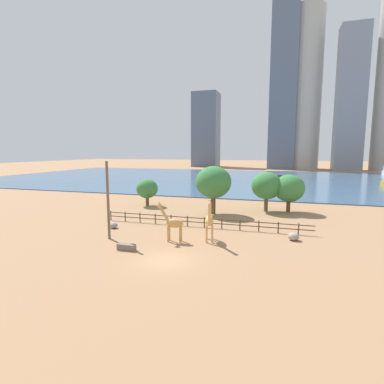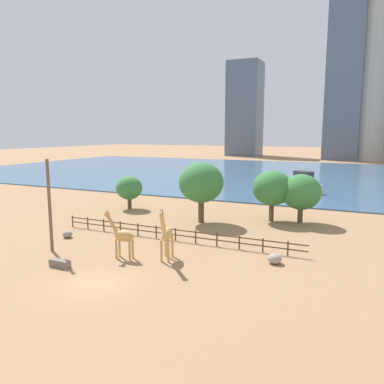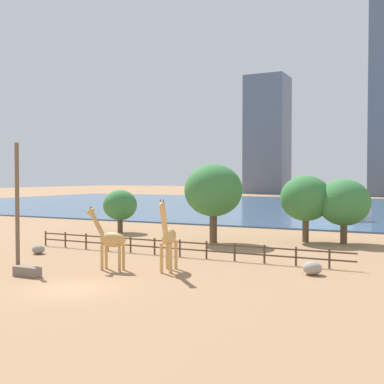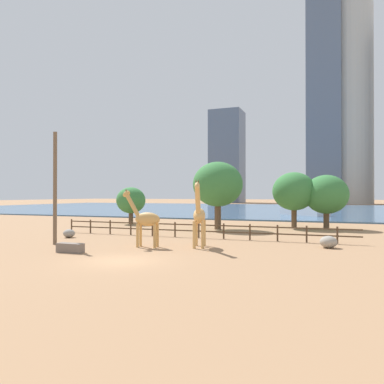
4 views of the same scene
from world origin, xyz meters
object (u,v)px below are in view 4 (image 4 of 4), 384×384
(utility_pole, at_px, (55,188))
(tree_right_tall, at_px, (218,184))
(feeding_trough, at_px, (70,248))
(tree_center_broad, at_px, (326,195))
(giraffe_companion, at_px, (145,219))
(boulder_near_fence, at_px, (69,233))
(tree_left_small, at_px, (131,200))
(boulder_by_pole, at_px, (329,242))
(giraffe_tall, at_px, (199,216))
(tree_left_large, at_px, (294,192))
(boat_ferry, at_px, (305,208))

(utility_pole, relative_size, tree_right_tall, 1.16)
(feeding_trough, relative_size, tree_center_broad, 0.31)
(giraffe_companion, height_order, boulder_near_fence, giraffe_companion)
(feeding_trough, relative_size, tree_left_small, 0.39)
(boulder_near_fence, distance_m, boulder_by_pole, 21.02)
(boulder_by_pole, height_order, tree_left_small, tree_left_small)
(giraffe_tall, height_order, feeding_trough, giraffe_tall)
(giraffe_tall, relative_size, boulder_near_fence, 4.67)
(feeding_trough, xyz_separation_m, tree_right_tall, (4.14, 18.71, 4.48))
(boulder_near_fence, relative_size, tree_center_broad, 0.17)
(boulder_by_pole, height_order, tree_right_tall, tree_right_tall)
(giraffe_tall, bearing_deg, tree_left_large, 150.72)
(utility_pole, bearing_deg, tree_right_tall, 63.86)
(boulder_near_fence, xyz_separation_m, tree_left_large, (17.23, 16.13, 3.69))
(boulder_near_fence, bearing_deg, giraffe_tall, -7.82)
(boulder_near_fence, distance_m, tree_left_small, 15.54)
(tree_left_small, height_order, boat_ferry, tree_left_small)
(giraffe_tall, height_order, utility_pole, utility_pole)
(giraffe_companion, relative_size, feeding_trough, 2.29)
(utility_pole, distance_m, boat_ferry, 46.52)
(giraffe_companion, distance_m, tree_center_broad, 22.77)
(tree_right_tall, bearing_deg, boulder_by_pole, -43.51)
(boulder_by_pole, bearing_deg, boat_ferry, 96.14)
(giraffe_companion, xyz_separation_m, tree_right_tall, (0.86, 14.77, 2.81))
(utility_pole, xyz_separation_m, tree_left_small, (-4.62, 19.09, -1.22))
(boulder_by_pole, xyz_separation_m, tree_left_large, (-3.75, 14.89, 3.63))
(giraffe_tall, xyz_separation_m, boulder_near_fence, (-12.52, 1.72, -1.86))
(boulder_near_fence, relative_size, boat_ferry, 0.12)
(giraffe_tall, bearing_deg, giraffe_companion, -86.72)
(feeding_trough, bearing_deg, tree_right_tall, 77.52)
(tree_left_large, height_order, tree_left_small, tree_left_large)
(tree_right_tall, bearing_deg, boat_ferry, 75.91)
(boulder_by_pole, distance_m, boat_ferry, 39.01)
(tree_left_large, xyz_separation_m, boat_ferry, (-0.43, 23.88, -2.56))
(boulder_near_fence, xyz_separation_m, tree_center_broad, (20.58, 16.59, 3.35))
(boulder_near_fence, bearing_deg, boat_ferry, 67.21)
(giraffe_tall, xyz_separation_m, utility_pole, (-10.56, -2.28, 1.96))
(tree_left_small, bearing_deg, boulder_near_fence, -80.00)
(boulder_near_fence, xyz_separation_m, tree_right_tall, (9.76, 11.89, 4.43))
(tree_left_large, relative_size, tree_right_tall, 0.86)
(tree_left_large, bearing_deg, tree_left_small, -177.01)
(tree_left_small, bearing_deg, boulder_by_pole, -30.37)
(feeding_trough, distance_m, tree_left_large, 25.98)
(giraffe_companion, relative_size, tree_left_small, 0.89)
(giraffe_tall, distance_m, giraffe_companion, 3.81)
(tree_center_broad, bearing_deg, utility_pole, -132.13)
(tree_left_large, relative_size, boat_ferry, 0.73)
(boulder_by_pole, xyz_separation_m, boat_ferry, (-4.17, 38.77, 1.07))
(giraffe_companion, height_order, tree_right_tall, tree_right_tall)
(tree_right_tall, bearing_deg, tree_left_large, 29.51)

